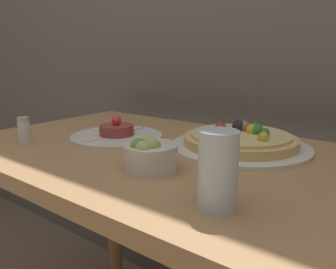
# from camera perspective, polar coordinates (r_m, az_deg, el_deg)

# --- Properties ---
(dining_table) EXTENTS (1.19, 0.66, 0.79)m
(dining_table) POSITION_cam_1_polar(r_m,az_deg,el_deg) (0.84, 1.88, -11.63)
(dining_table) COLOR #AD7F51
(dining_table) RESTS_ON ground_plane
(pizza_plate) EXTENTS (0.35, 0.35, 0.07)m
(pizza_plate) POSITION_cam_1_polar(r_m,az_deg,el_deg) (0.84, 12.45, -1.14)
(pizza_plate) COLOR silver
(pizza_plate) RESTS_ON dining_table
(tartare_plate) EXTENTS (0.26, 0.26, 0.07)m
(tartare_plate) POSITION_cam_1_polar(r_m,az_deg,el_deg) (0.94, -8.90, 0.04)
(tartare_plate) COLOR silver
(tartare_plate) RESTS_ON dining_table
(small_bowl) EXTENTS (0.11, 0.11, 0.07)m
(small_bowl) POSITION_cam_1_polar(r_m,az_deg,el_deg) (0.66, -3.22, -3.45)
(small_bowl) COLOR silver
(small_bowl) RESTS_ON dining_table
(drinking_glass) EXTENTS (0.06, 0.06, 0.12)m
(drinking_glass) POSITION_cam_1_polar(r_m,az_deg,el_deg) (0.49, 8.69, -6.17)
(drinking_glass) COLOR silver
(drinking_glass) RESTS_ON dining_table
(salt_shaker) EXTENTS (0.03, 0.03, 0.07)m
(salt_shaker) POSITION_cam_1_polar(r_m,az_deg,el_deg) (0.94, -23.77, 0.61)
(salt_shaker) COLOR silver
(salt_shaker) RESTS_ON dining_table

